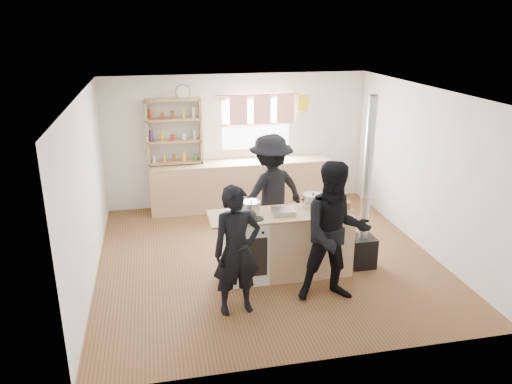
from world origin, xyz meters
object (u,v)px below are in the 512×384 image
stockpot_stove (251,207)px  stockpot_counter (313,201)px  person_far (271,192)px  person_near_right (335,233)px  cooking_island (285,243)px  skillet_greens (240,219)px  roast_tray (283,211)px  thermos (277,151)px  person_near_left (237,251)px  bread_board (342,207)px  flue_heater (364,224)px

stockpot_stove → stockpot_counter: stockpot_counter is taller
stockpot_stove → person_far: (0.47, 0.84, -0.11)m
stockpot_stove → person_near_right: person_near_right is taller
cooking_island → skillet_greens: size_ratio=4.50×
person_near_right → roast_tray: bearing=128.7°
stockpot_stove → thermos: bearing=68.9°
person_near_left → person_far: person_far is taller
stockpot_stove → stockpot_counter: 0.90m
stockpot_stove → bread_board: size_ratio=0.85×
thermos → bread_board: 2.85m
bread_board → person_near_left: (-1.61, -0.74, -0.17)m
thermos → roast_tray: 2.87m
bread_board → person_near_right: (-0.36, -0.70, -0.06)m
stockpot_stove → flue_heater: flue_heater is taller
flue_heater → stockpot_stove: bearing=177.5°
bread_board → flue_heater: 0.50m
cooking_island → person_near_left: person_near_left is taller
cooking_island → person_near_left: (-0.83, -0.81, 0.35)m
stockpot_counter → flue_heater: 0.84m
person_far → thermos: bearing=-127.1°
skillet_greens → person_far: bearing=58.0°
stockpot_stove → person_near_right: size_ratio=0.13×
skillet_greens → bread_board: bearing=3.7°
bread_board → flue_heater: (0.38, 0.07, -0.32)m
cooking_island → stockpot_counter: stockpot_counter is taller
roast_tray → flue_heater: flue_heater is taller
bread_board → person_near_left: size_ratio=0.17×
stockpot_counter → person_near_left: size_ratio=0.18×
stockpot_counter → cooking_island: bearing=-163.1°
thermos → roast_tray: thermos is taller
thermos → skillet_greens: size_ratio=0.77×
bread_board → person_far: person_far is taller
stockpot_stove → person_near_left: (-0.35, -0.88, -0.20)m
cooking_island → stockpot_stove: 0.73m
stockpot_stove → flue_heater: 1.68m
stockpot_counter → bread_board: stockpot_counter is taller
stockpot_stove → person_near_left: bearing=-111.8°
skillet_greens → person_near_right: size_ratio=0.24×
skillet_greens → flue_heater: size_ratio=0.17×
cooking_island → flue_heater: bearing=0.1°
person_far → stockpot_counter: bearing=98.0°
person_far → flue_heater: bearing=121.7°
thermos → skillet_greens: thermos is taller
bread_board → person_far: (-0.79, 0.99, -0.07)m
flue_heater → person_far: size_ratio=1.37×
cooking_island → stockpot_counter: bearing=16.9°
roast_tray → person_far: 0.96m
stockpot_stove → bread_board: (1.26, -0.14, -0.04)m
stockpot_stove → person_near_right: bearing=-42.9°
stockpot_counter → bread_board: size_ratio=1.01×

